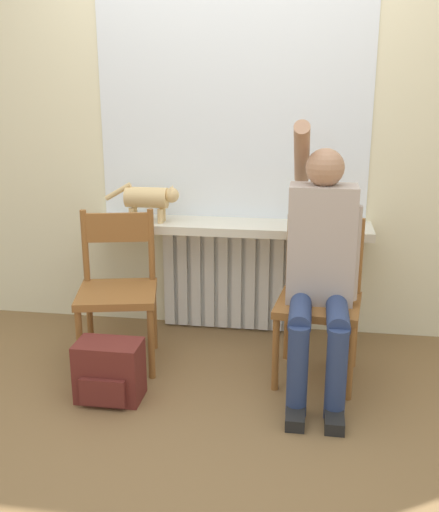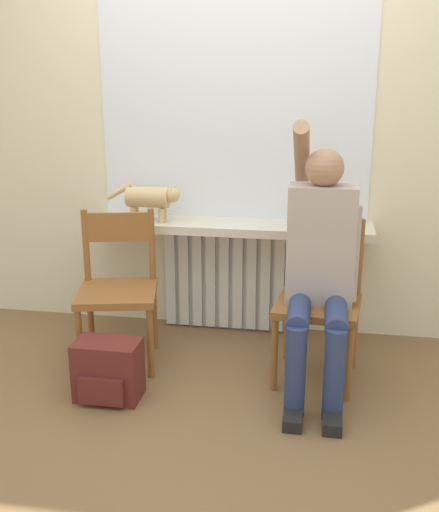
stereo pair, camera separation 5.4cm
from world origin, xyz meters
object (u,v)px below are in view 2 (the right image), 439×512
person (320,262)px  cat (151,198)px  chair_right (319,299)px  chair_left (118,287)px  backpack (108,371)px

person → cat: 1.16m
chair_right → cat: bearing=164.8°
chair_left → cat: 0.60m
chair_left → cat: bearing=65.3°
backpack → person: bearing=17.4°
chair_left → chair_right: 1.11m
chair_left → cat: (0.09, 0.41, 0.43)m
chair_left → person: size_ratio=0.62×
backpack → chair_right: bearing=22.6°
backpack → cat: bearing=89.7°
cat → backpack: 1.10m
chair_right → backpack: (-1.03, -0.43, -0.29)m
chair_left → cat: cat is taller
person → backpack: (-1.02, -0.32, -0.53)m
chair_right → person: (-0.00, -0.11, 0.24)m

